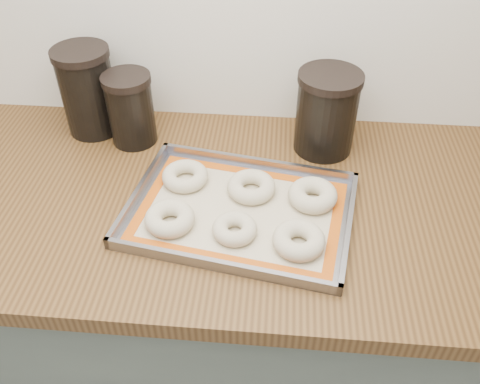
# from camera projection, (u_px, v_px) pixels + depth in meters

# --- Properties ---
(cabinet) EXTENTS (3.00, 0.65, 0.86)m
(cabinet) POSITION_uv_depth(u_px,v_px,m) (196.00, 318.00, 1.43)
(cabinet) COLOR #556055
(cabinet) RESTS_ON floor
(countertop) EXTENTS (3.06, 0.68, 0.04)m
(countertop) POSITION_uv_depth(u_px,v_px,m) (185.00, 200.00, 1.13)
(countertop) COLOR brown
(countertop) RESTS_ON cabinet
(baking_tray) EXTENTS (0.51, 0.40, 0.03)m
(baking_tray) POSITION_uv_depth(u_px,v_px,m) (240.00, 211.00, 1.06)
(baking_tray) COLOR gray
(baking_tray) RESTS_ON countertop
(baking_mat) EXTENTS (0.46, 0.36, 0.00)m
(baking_mat) POSITION_uv_depth(u_px,v_px,m) (240.00, 212.00, 1.07)
(baking_mat) COLOR #C6B793
(baking_mat) RESTS_ON baking_tray
(bagel_front_left) EXTENTS (0.13, 0.13, 0.04)m
(bagel_front_left) POSITION_uv_depth(u_px,v_px,m) (170.00, 219.00, 1.02)
(bagel_front_left) COLOR beige
(bagel_front_left) RESTS_ON baking_mat
(bagel_front_mid) EXTENTS (0.11, 0.11, 0.03)m
(bagel_front_mid) POSITION_uv_depth(u_px,v_px,m) (235.00, 229.00, 1.01)
(bagel_front_mid) COLOR beige
(bagel_front_mid) RESTS_ON baking_mat
(bagel_front_right) EXTENTS (0.11, 0.11, 0.04)m
(bagel_front_right) POSITION_uv_depth(u_px,v_px,m) (299.00, 240.00, 0.98)
(bagel_front_right) COLOR beige
(bagel_front_right) RESTS_ON baking_mat
(bagel_back_left) EXTENTS (0.11, 0.11, 0.03)m
(bagel_back_left) POSITION_uv_depth(u_px,v_px,m) (185.00, 176.00, 1.13)
(bagel_back_left) COLOR beige
(bagel_back_left) RESTS_ON baking_mat
(bagel_back_mid) EXTENTS (0.11, 0.11, 0.03)m
(bagel_back_mid) POSITION_uv_depth(u_px,v_px,m) (251.00, 187.00, 1.10)
(bagel_back_mid) COLOR beige
(bagel_back_mid) RESTS_ON baking_mat
(bagel_back_right) EXTENTS (0.13, 0.13, 0.04)m
(bagel_back_right) POSITION_uv_depth(u_px,v_px,m) (313.00, 195.00, 1.08)
(bagel_back_right) COLOR beige
(bagel_back_right) RESTS_ON baking_mat
(canister_left) EXTENTS (0.14, 0.14, 0.22)m
(canister_left) POSITION_uv_depth(u_px,v_px,m) (88.00, 91.00, 1.24)
(canister_left) COLOR black
(canister_left) RESTS_ON countertop
(canister_mid) EXTENTS (0.11, 0.11, 0.18)m
(canister_mid) POSITION_uv_depth(u_px,v_px,m) (131.00, 109.00, 1.21)
(canister_mid) COLOR black
(canister_mid) RESTS_ON countertop
(canister_right) EXTENTS (0.15, 0.15, 0.20)m
(canister_right) POSITION_uv_depth(u_px,v_px,m) (326.00, 112.00, 1.18)
(canister_right) COLOR black
(canister_right) RESTS_ON countertop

